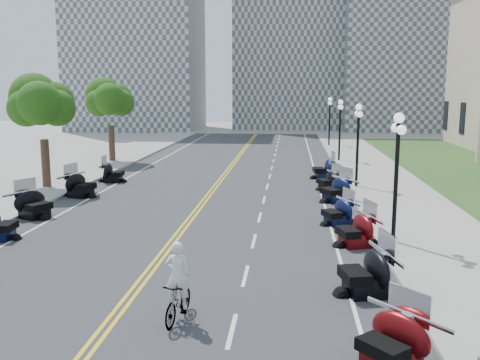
{
  "coord_description": "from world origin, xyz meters",
  "views": [
    {
      "loc": [
        4.58,
        -16.44,
        5.98
      ],
      "look_at": [
        2.39,
        6.69,
        2.0
      ],
      "focal_mm": 40.0,
      "sensor_mm": 36.0,
      "label": 1
    }
  ],
  "objects": [
    {
      "name": "ground",
      "position": [
        0.0,
        0.0,
        0.0
      ],
      "size": [
        160.0,
        160.0,
        0.0
      ],
      "primitive_type": "plane",
      "color": "gray"
    },
    {
      "name": "road",
      "position": [
        0.0,
        10.0,
        0.0
      ],
      "size": [
        16.0,
        90.0,
        0.01
      ],
      "primitive_type": "cube",
      "color": "#333335",
      "rests_on": "ground"
    },
    {
      "name": "centerline_yellow_a",
      "position": [
        -0.12,
        10.0,
        0.01
      ],
      "size": [
        0.12,
        90.0,
        0.0
      ],
      "primitive_type": "cube",
      "color": "yellow",
      "rests_on": "road"
    },
    {
      "name": "centerline_yellow_b",
      "position": [
        0.12,
        10.0,
        0.01
      ],
      "size": [
        0.12,
        90.0,
        0.0
      ],
      "primitive_type": "cube",
      "color": "yellow",
      "rests_on": "road"
    },
    {
      "name": "edge_line_north",
      "position": [
        6.4,
        10.0,
        0.01
      ],
      "size": [
        0.12,
        90.0,
        0.0
      ],
      "primitive_type": "cube",
      "color": "white",
      "rests_on": "road"
    },
    {
      "name": "edge_line_south",
      "position": [
        -6.4,
        10.0,
        0.01
      ],
      "size": [
        0.12,
        90.0,
        0.0
      ],
      "primitive_type": "cube",
      "color": "white",
      "rests_on": "road"
    },
    {
      "name": "lane_dash_5",
      "position": [
        3.2,
        -4.0,
        0.01
      ],
      "size": [
        0.12,
        2.0,
        0.0
      ],
      "primitive_type": "cube",
      "color": "white",
      "rests_on": "road"
    },
    {
      "name": "lane_dash_6",
      "position": [
        3.2,
        0.0,
        0.01
      ],
      "size": [
        0.12,
        2.0,
        0.0
      ],
      "primitive_type": "cube",
      "color": "white",
      "rests_on": "road"
    },
    {
      "name": "lane_dash_7",
      "position": [
        3.2,
        4.0,
        0.01
      ],
      "size": [
        0.12,
        2.0,
        0.0
      ],
      "primitive_type": "cube",
      "color": "white",
      "rests_on": "road"
    },
    {
      "name": "lane_dash_8",
      "position": [
        3.2,
        8.0,
        0.01
      ],
      "size": [
        0.12,
        2.0,
        0.0
      ],
      "primitive_type": "cube",
      "color": "white",
      "rests_on": "road"
    },
    {
      "name": "lane_dash_9",
      "position": [
        3.2,
        12.0,
        0.01
      ],
      "size": [
        0.12,
        2.0,
        0.0
      ],
      "primitive_type": "cube",
      "color": "white",
      "rests_on": "road"
    },
    {
      "name": "lane_dash_10",
      "position": [
        3.2,
        16.0,
        0.01
      ],
      "size": [
        0.12,
        2.0,
        0.0
      ],
      "primitive_type": "cube",
      "color": "white",
      "rests_on": "road"
    },
    {
      "name": "lane_dash_11",
      "position": [
        3.2,
        20.0,
        0.01
      ],
      "size": [
        0.12,
        2.0,
        0.0
      ],
      "primitive_type": "cube",
      "color": "white",
      "rests_on": "road"
    },
    {
      "name": "lane_dash_12",
      "position": [
        3.2,
        24.0,
        0.01
      ],
      "size": [
        0.12,
        2.0,
        0.0
      ],
      "primitive_type": "cube",
      "color": "white",
      "rests_on": "road"
    },
    {
      "name": "lane_dash_13",
      "position": [
        3.2,
        28.0,
        0.01
      ],
      "size": [
        0.12,
        2.0,
        0.0
      ],
      "primitive_type": "cube",
      "color": "white",
      "rests_on": "road"
    },
    {
      "name": "lane_dash_14",
      "position": [
        3.2,
        32.0,
        0.01
      ],
      "size": [
        0.12,
        2.0,
        0.0
      ],
      "primitive_type": "cube",
      "color": "white",
      "rests_on": "road"
    },
    {
      "name": "lane_dash_15",
      "position": [
        3.2,
        36.0,
        0.01
      ],
      "size": [
        0.12,
        2.0,
        0.0
      ],
      "primitive_type": "cube",
      "color": "white",
      "rests_on": "road"
    },
    {
      "name": "lane_dash_16",
      "position": [
        3.2,
        40.0,
        0.01
      ],
      "size": [
        0.12,
        2.0,
        0.0
      ],
      "primitive_type": "cube",
      "color": "white",
      "rests_on": "road"
    },
    {
      "name": "lane_dash_17",
      "position": [
        3.2,
        44.0,
        0.01
      ],
      "size": [
        0.12,
        2.0,
        0.0
      ],
      "primitive_type": "cube",
      "color": "white",
      "rests_on": "road"
    },
    {
      "name": "lane_dash_18",
      "position": [
        3.2,
        48.0,
        0.01
      ],
      "size": [
        0.12,
        2.0,
        0.0
      ],
      "primitive_type": "cube",
      "color": "white",
      "rests_on": "road"
    },
    {
      "name": "lane_dash_19",
      "position": [
        3.2,
        52.0,
        0.01
      ],
      "size": [
        0.12,
        2.0,
        0.0
      ],
      "primitive_type": "cube",
      "color": "white",
      "rests_on": "road"
    },
    {
      "name": "sidewalk_north",
      "position": [
        10.5,
        10.0,
        0.07
      ],
      "size": [
        5.0,
        90.0,
        0.15
      ],
      "primitive_type": "cube",
      "color": "#9E9991",
      "rests_on": "ground"
    },
    {
      "name": "sidewalk_south",
      "position": [
        -10.5,
        10.0,
        0.07
      ],
      "size": [
        5.0,
        90.0,
        0.15
      ],
      "primitive_type": "cube",
      "color": "#9E9991",
      "rests_on": "ground"
    },
    {
      "name": "distant_block_a",
      "position": [
        -18.0,
        62.0,
        13.0
      ],
      "size": [
        18.0,
        14.0,
        26.0
      ],
      "primitive_type": "cube",
      "color": "gray",
      "rests_on": "ground"
    },
    {
      "name": "distant_block_b",
      "position": [
        4.0,
        68.0,
        15.0
      ],
      "size": [
        16.0,
        12.0,
        30.0
      ],
      "primitive_type": "cube",
      "color": "gray",
      "rests_on": "ground"
    },
    {
      "name": "distant_block_c",
      "position": [
        22.0,
        65.0,
        11.0
      ],
      "size": [
        20.0,
        14.0,
        22.0
      ],
      "primitive_type": "cube",
      "color": "gray",
      "rests_on": "ground"
    },
    {
      "name": "street_lamp_2",
      "position": [
        8.6,
        4.0,
        2.6
      ],
      "size": [
        0.5,
        1.2,
        4.9
      ],
      "primitive_type": null,
      "color": "black",
      "rests_on": "sidewalk_north"
    },
    {
      "name": "street_lamp_3",
      "position": [
        8.6,
        16.0,
        2.6
      ],
      "size": [
        0.5,
        1.2,
        4.9
      ],
      "primitive_type": null,
      "color": "black",
      "rests_on": "sidewalk_north"
    },
    {
      "name": "street_lamp_4",
      "position": [
        8.6,
        28.0,
        2.6
      ],
      "size": [
        0.5,
        1.2,
        4.9
      ],
      "primitive_type": null,
      "color": "black",
      "rests_on": "sidewalk_north"
    },
    {
      "name": "street_lamp_5",
      "position": [
        8.6,
        40.0,
        2.6
      ],
      "size": [
        0.5,
        1.2,
        4.9
      ],
      "primitive_type": null,
      "color": "black",
      "rests_on": "sidewalk_north"
    },
    {
      "name": "tree_3",
      "position": [
        -10.0,
        14.0,
        4.75
      ],
      "size": [
        4.8,
        4.8,
        9.2
      ],
      "primitive_type": null,
      "color": "#235619",
      "rests_on": "sidewalk_south"
    },
    {
      "name": "tree_4",
      "position": [
        -10.0,
        26.0,
        4.75
      ],
      "size": [
        4.8,
        4.8,
        9.2
      ],
      "primitive_type": null,
      "color": "#235619",
      "rests_on": "sidewalk_south"
    },
    {
      "name": "motorcycle_n_4",
      "position": [
        6.83,
        -5.43,
        0.68
      ],
      "size": [
        2.72,
        2.72,
        1.35
      ],
      "primitive_type": null,
      "rotation": [
        0.0,
        0.0,
        -0.84
      ],
      "color": "#590A0C",
      "rests_on": "road"
    },
    {
      "name": "motorcycle_n_5",
      "position": [
        6.84,
        -1.22,
        0.75
      ],
      "size": [
        2.6,
        2.6,
        1.51
      ],
      "primitive_type": null,
      "rotation": [
        0.0,
        0.0,
        -1.34
      ],
      "color": "black",
      "rests_on": "road"
    },
    {
      "name": "motorcycle_n_6",
      "position": [
        7.13,
        3.74,
        0.7
      ],
      "size": [
        2.54,
        2.54,
        1.41
      ],
      "primitive_type": null,
      "rotation": [
        0.0,
        0.0,
        -1.25
      ],
      "color": "#590A0C",
      "rests_on": "road"
    },
    {
      "name": "motorcycle_n_7",
      "position": [
        6.73,
        6.97,
        0.65
      ],
      "size": [
        2.43,
        2.43,
        1.29
      ],
      "primitive_type": null,
      "rotation": [
        0.0,
        0.0,
        -1.16
      ],
      "color": "black",
      "rests_on": "road"
    },
    {
      "name": "motorcycle_n_8",
      "position": [
        7.04,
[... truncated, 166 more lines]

